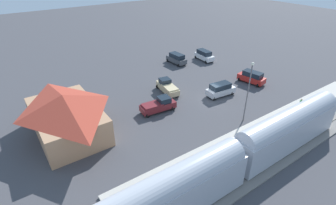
# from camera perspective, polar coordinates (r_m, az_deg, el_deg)

# --- Properties ---
(ground_plane) EXTENTS (200.00, 200.00, 0.00)m
(ground_plane) POSITION_cam_1_polar(r_m,az_deg,el_deg) (43.34, 9.67, 0.76)
(ground_plane) COLOR #424247
(railway_track) EXTENTS (4.80, 70.00, 0.30)m
(railway_track) POSITION_cam_1_polar(r_m,az_deg,el_deg) (36.43, 25.04, -7.94)
(railway_track) COLOR slate
(railway_track) RESTS_ON ground
(platform) EXTENTS (3.20, 46.00, 0.30)m
(platform) POSITION_cam_1_polar(r_m,az_deg,el_deg) (37.96, 20.09, -5.08)
(platform) COLOR #B7B2A8
(platform) RESTS_ON ground
(station_building) EXTENTS (12.79, 8.40, 5.69)m
(station_building) POSITION_cam_1_polar(r_m,az_deg,el_deg) (35.71, -21.48, -2.32)
(station_building) COLOR tan
(station_building) RESTS_ON ground
(pedestrian_on_platform) EXTENTS (0.36, 0.36, 1.71)m
(pedestrian_on_platform) POSITION_cam_1_polar(r_m,az_deg,el_deg) (43.77, 27.12, -0.13)
(pedestrian_on_platform) COLOR brown
(pedestrian_on_platform) RESTS_ON platform
(suv_silver) EXTENTS (2.39, 5.05, 2.22)m
(suv_silver) POSITION_cam_1_polar(r_m,az_deg,el_deg) (44.20, 11.48, 2.85)
(suv_silver) COLOR silver
(suv_silver) RESTS_ON ground
(pickup_maroon) EXTENTS (2.45, 5.56, 2.14)m
(pickup_maroon) POSITION_cam_1_polar(r_m,az_deg,el_deg) (38.99, -2.07, -0.56)
(pickup_maroon) COLOR maroon
(pickup_maroon) RESTS_ON ground
(pickup_tan) EXTENTS (5.63, 3.11, 2.14)m
(pickup_tan) POSITION_cam_1_polar(r_m,az_deg,el_deg) (44.49, -0.16, 3.49)
(pickup_tan) COLOR #C6B284
(pickup_tan) RESTS_ON ground
(suv_white) EXTENTS (5.02, 2.64, 2.22)m
(suv_white) POSITION_cam_1_polar(r_m,az_deg,el_deg) (59.56, 7.96, 10.27)
(suv_white) COLOR white
(suv_white) RESTS_ON ground
(suv_red) EXTENTS (5.17, 3.03, 2.22)m
(suv_red) POSITION_cam_1_polar(r_m,az_deg,el_deg) (50.30, 17.93, 5.36)
(suv_red) COLOR red
(suv_red) RESTS_ON ground
(suv_charcoal) EXTENTS (4.99, 2.59, 2.22)m
(suv_charcoal) POSITION_cam_1_polar(r_m,az_deg,el_deg) (57.09, 1.89, 9.67)
(suv_charcoal) COLOR #47494F
(suv_charcoal) RESTS_ON ground
(light_pole_near_platform) EXTENTS (0.44, 0.44, 8.83)m
(light_pole_near_platform) POSITION_cam_1_polar(r_m,az_deg,el_deg) (36.23, 17.35, 3.45)
(light_pole_near_platform) COLOR #515156
(light_pole_near_platform) RESTS_ON ground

